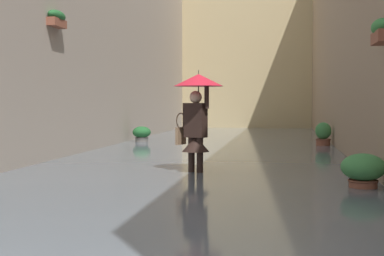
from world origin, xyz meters
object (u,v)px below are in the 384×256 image
at_px(person_wading, 197,107).
at_px(potted_plant_near_right, 142,135).
at_px(potted_plant_mid_left, 323,136).
at_px(potted_plant_near_left, 363,173).

relative_size(person_wading, potted_plant_near_right, 2.94).
xyz_separation_m(potted_plant_near_right, potted_plant_mid_left, (-5.75, 0.70, 0.06)).
bearing_deg(potted_plant_near_right, potted_plant_mid_left, 173.07).
bearing_deg(person_wading, potted_plant_mid_left, -111.58).
xyz_separation_m(potted_plant_near_left, potted_plant_mid_left, (-0.05, -8.45, 0.05)).
height_order(potted_plant_near_right, potted_plant_near_left, potted_plant_near_left).
bearing_deg(person_wading, potted_plant_near_right, -69.01).
xyz_separation_m(person_wading, potted_plant_mid_left, (-2.78, -7.03, -0.92)).
bearing_deg(potted_plant_mid_left, potted_plant_near_left, 89.68).
bearing_deg(potted_plant_mid_left, potted_plant_near_right, -6.93).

